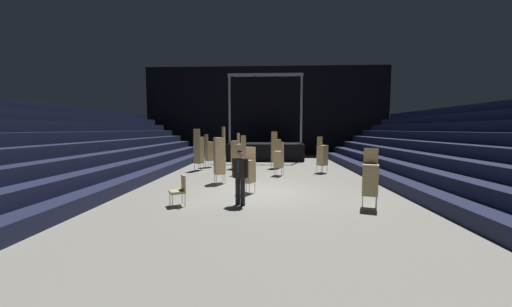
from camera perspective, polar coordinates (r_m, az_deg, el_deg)
The scene contains 17 objects.
ground_plane at distance 10.43m, azimuth 1.23°, elevation -8.31°, with size 22.00×30.00×0.10m, color gray.
arena_end_wall at distance 25.19m, azimuth 2.08°, elevation 8.83°, with size 22.00×0.30×8.00m, color black.
bleacher_bank_left at distance 13.87m, azimuth -33.88°, elevation 1.89°, with size 6.00×24.00×3.60m.
bleacher_bank_right at distance 13.59m, azimuth 37.45°, elevation 1.66°, with size 6.00×24.00×3.60m.
stage_riser at distance 21.27m, azimuth 1.95°, elevation 0.69°, with size 5.70×3.06×6.34m.
man_with_tie at distance 8.48m, azimuth -3.35°, elevation -4.22°, with size 0.55×0.38×1.76m.
chair_stack_front_left at distance 16.57m, azimuth 4.19°, elevation 0.75°, with size 0.61×0.61×2.22m.
chair_stack_front_right at distance 16.41m, azimuth -4.31°, elevation 0.55°, with size 0.52×0.52×2.14m.
chair_stack_mid_left at distance 15.23m, azimuth 13.66°, elevation -0.25°, with size 0.62×0.62×1.96m.
chair_stack_mid_right at distance 12.03m, azimuth -7.62°, elevation -0.34°, with size 0.58×0.58×2.48m.
chair_stack_mid_centre at distance 13.98m, azimuth 4.83°, elevation -1.10°, with size 0.55×0.55×1.71m.
chair_stack_rear_left at distance 16.01m, azimuth -11.84°, elevation 0.80°, with size 0.56×0.56×2.39m.
chair_stack_rear_right at distance 17.23m, azimuth -9.74°, elevation 0.57°, with size 0.62×0.62×2.05m.
chair_stack_rear_centre at distance 8.84m, azimuth 22.73°, elevation -4.86°, with size 0.56×0.56×1.79m.
chair_stack_aisle_left at distance 14.18m, azimuth -3.28°, elevation -0.33°, with size 0.60×0.60×2.05m.
chair_stack_aisle_right at distance 10.11m, azimuth -1.69°, elevation -3.49°, with size 0.60×0.60×1.71m.
loose_chair_near_man at distance 8.84m, azimuth -15.68°, elevation -7.08°, with size 0.60×0.60×0.95m.
Camera 1 is at (0.24, -10.14, 2.37)m, focal length 19.16 mm.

